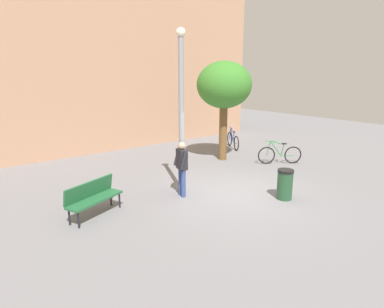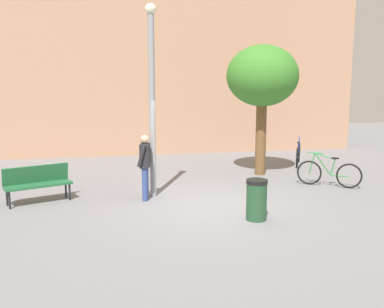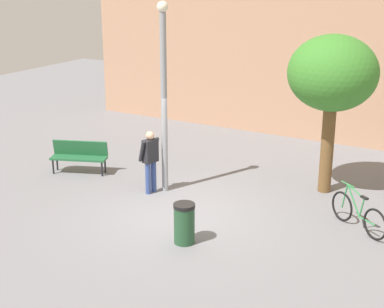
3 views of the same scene
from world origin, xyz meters
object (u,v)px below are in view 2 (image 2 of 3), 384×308
Objects in this scene: bicycle_blue at (298,154)px; lamppost at (152,94)px; park_bench at (37,181)px; bicycle_green at (329,173)px; plaza_tree at (262,77)px; trash_bin at (257,200)px; person_by_lamppost at (145,163)px.

lamppost is at bearing -149.36° from bicycle_blue.
bicycle_green is at bearing 0.76° from park_bench.
bicycle_blue is (1.90, 1.28, -2.71)m from plaza_tree.
park_bench reaches higher than trash_bin.
person_by_lamppost is 5.33m from bicycle_green.
bicycle_blue is 3.26m from bicycle_green.
park_bench is 1.02× the size of bicycle_blue.
person_by_lamppost is 1.10× the size of bicycle_green.
lamppost is at bearing 129.70° from trash_bin.
park_bench is at bearing -162.78° from plaza_tree.
bicycle_blue reaches higher than park_bench.
person_by_lamppost is (-0.24, -0.32, -1.72)m from lamppost.
lamppost is 4.23m from plaza_tree.
lamppost is 2.92× the size of person_by_lamppost.
plaza_tree is 3.55m from bicycle_blue.
bicycle_blue is at bearing 80.41° from bicycle_green.
person_by_lamppost reaches higher than trash_bin.
plaza_tree is (3.68, 2.03, 0.41)m from lamppost.
bicycle_green is (5.05, 0.10, -2.30)m from lamppost.
bicycle_blue is (5.59, 3.31, -2.30)m from lamppost.
trash_bin is (-3.05, -2.50, 0.07)m from bicycle_green.
bicycle_green is at bearing 1.14° from lamppost.
person_by_lamppost is at bearing -126.63° from lamppost.
bicycle_green is (5.29, 0.42, -0.58)m from person_by_lamppost.
bicycle_blue is at bearing 21.36° from park_bench.
plaza_tree is 3.60m from bicycle_green.
bicycle_blue is 1.07× the size of bicycle_green.
park_bench is at bearing 153.87° from trash_bin.
park_bench is 9.10m from bicycle_blue.
bicycle_green is 1.68× the size of trash_bin.
park_bench is at bearing -179.90° from lamppost.
bicycle_blue reaches higher than trash_bin.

